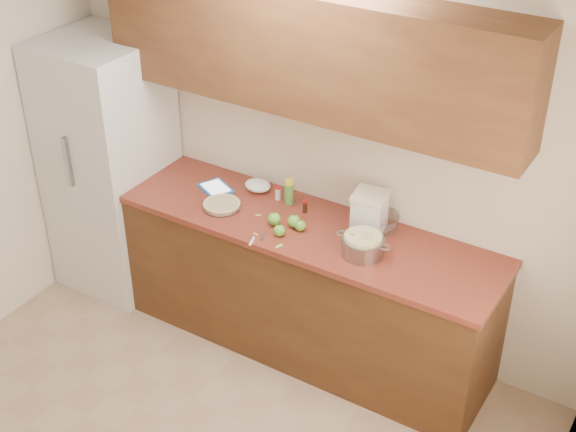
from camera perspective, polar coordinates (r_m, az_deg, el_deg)
The scene contains 21 objects.
room_shell at distance 3.69m, azimuth -11.74°, elevation -5.81°, with size 3.60×3.60×3.60m.
counter_run at distance 5.12m, azimuth 0.32°, elevation -4.68°, with size 2.64×0.68×0.92m.
upper_cabinets at distance 4.52m, azimuth 1.43°, elevation 11.67°, with size 2.60×0.34×0.70m, color brown.
fridge at distance 5.63m, azimuth -12.49°, elevation 3.47°, with size 0.70×0.70×1.80m, color silver.
pie at distance 4.99m, azimuth -4.73°, elevation 0.78°, with size 0.24×0.24×0.04m.
colander at distance 4.55m, azimuth 5.34°, elevation -2.07°, with size 0.33×0.25×0.12m.
flour_canister at distance 4.74m, azimuth 5.82°, elevation 0.35°, with size 0.22×0.22×0.24m.
tablet at distance 5.20m, azimuth -5.17°, elevation 1.98°, with size 0.27×0.24×0.02m.
paring_knife at distance 4.67m, azimuth -2.46°, elevation -1.76°, with size 0.06×0.16×0.02m.
lemon_bottle at distance 4.99m, azimuth 0.08°, elevation 1.71°, with size 0.06×0.06×0.16m.
cinnamon_shaker at distance 5.05m, azimuth -0.72°, elevation 1.64°, with size 0.04×0.04×0.09m.
vanilla_bottle at distance 4.92m, azimuth 1.21°, elevation 0.67°, with size 0.03×0.03×0.09m.
mixing_bowl at distance 4.80m, azimuth 6.53°, elevation -0.32°, with size 0.24×0.24×0.09m.
paper_towel at distance 5.16m, azimuth -2.17°, elevation 2.18°, with size 0.17×0.14×0.07m, color white.
apple_left at distance 4.80m, azimuth -0.98°, elevation -0.21°, with size 0.08×0.08×0.09m.
apple_center at distance 4.78m, azimuth 0.44°, elevation -0.37°, with size 0.08×0.08×0.09m.
apple_front at distance 4.70m, azimuth -0.61°, elevation -1.04°, with size 0.07×0.07×0.08m.
apple_extra at distance 4.75m, azimuth 0.87°, elevation -0.68°, with size 0.07×0.07×0.08m.
peel_a at distance 4.91m, azimuth -2.13°, elevation 0.07°, with size 0.04×0.01×0.00m, color #99C760.
peel_b at distance 4.63m, azimuth -0.64°, elevation -2.14°, with size 0.05×0.02×0.00m, color #99C760.
peel_c at distance 4.73m, azimuth -2.31°, elevation -1.29°, with size 0.03×0.01×0.00m, color #99C760.
Camera 1 is at (2.13, -2.03, 3.52)m, focal length 50.00 mm.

